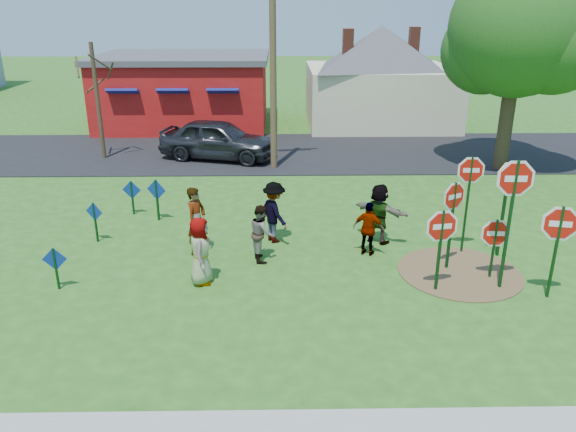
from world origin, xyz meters
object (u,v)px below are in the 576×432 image
Objects in this scene: stop_sign_a at (441,233)px; suv at (218,139)px; stop_sign_d at (507,185)px; person_a at (200,251)px; leafy_tree at (522,35)px; stop_sign_c at (513,195)px; stop_sign_b at (470,180)px; person_b at (196,221)px; utility_pole at (273,56)px.

stop_sign_a reaches higher than suv.
stop_sign_d is 13.62m from suv.
leafy_tree reaches higher than person_a.
leafy_tree is (3.40, 8.57, 3.34)m from stop_sign_d.
stop_sign_d reaches higher than stop_sign_a.
suv is at bearing 107.10° from stop_sign_d.
stop_sign_c is (1.63, 0.09, 0.91)m from stop_sign_a.
person_a is at bearing -138.80° from leafy_tree.
stop_sign_a is at bearing -118.20° from leafy_tree.
leafy_tree is at bearing -82.62° from suv.
stop_sign_d is (0.94, -0.23, -0.06)m from stop_sign_b.
person_b is 10.01m from suv.
utility_pole is at bearing 124.46° from stop_sign_b.
person_b is at bearing 165.95° from stop_sign_c.
suv reaches higher than person_a.
stop_sign_b is at bearing 142.93° from stop_sign_d.
stop_sign_a is 11.97m from utility_pole.
utility_pole is (-4.06, 10.83, 3.08)m from stop_sign_a.
person_a is (-7.15, -1.71, -1.26)m from stop_sign_b.
utility_pole is at bearing 12.43° from person_b.
stop_sign_b is 0.97m from stop_sign_d.
person_b is 0.38× the size of suv.
stop_sign_b is 7.46m from person_a.
utility_pole is 1.04× the size of leafy_tree.
person_a is 15.92m from leafy_tree.
utility_pole reaches higher than suv.
stop_sign_d is at bearing -11.20° from stop_sign_b.
stop_sign_b is 0.35× the size of leafy_tree.
suv is at bearing 2.52° from person_a.
stop_sign_c is 2.03m from stop_sign_d.
stop_sign_c is 7.62m from person_a.
suv is at bearing 125.64° from stop_sign_c.
suv is 13.13m from leafy_tree.
stop_sign_c is at bearing -6.37° from stop_sign_a.
person_b is (-0.33, 1.81, 0.09)m from person_a.
suv is (-8.18, 12.21, -1.52)m from stop_sign_c.
stop_sign_a reaches higher than person_b.
stop_sign_c is 0.39× the size of utility_pole.
suv is (-7.87, 10.09, -1.22)m from stop_sign_b.
stop_sign_a is 1.28× the size of person_a.
person_a is 11.83m from suv.
stop_sign_c reaches higher than person_b.
stop_sign_b is (1.32, 2.21, 0.61)m from stop_sign_a.
person_a is (-7.45, 0.41, -1.56)m from stop_sign_c.
stop_sign_b is 10.46m from utility_pole.
stop_sign_d is 0.56× the size of suv.
person_a is 1.84m from person_b.
utility_pole is 9.76m from leafy_tree.
person_a is at bearing -143.25° from person_b.
stop_sign_c is at bearing -130.67° from suv.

